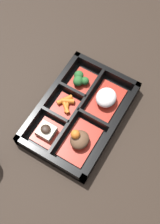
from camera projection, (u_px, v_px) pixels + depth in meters
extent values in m
plane|color=black|center=(80.00, 116.00, 0.83)|extent=(3.00, 3.00, 0.00)
cube|color=black|center=(80.00, 115.00, 0.83)|extent=(0.30, 0.20, 0.01)
cube|color=black|center=(50.00, 96.00, 0.84)|extent=(0.30, 0.01, 0.04)
cube|color=black|center=(112.00, 130.00, 0.80)|extent=(0.30, 0.01, 0.04)
cube|color=black|center=(107.00, 72.00, 0.87)|extent=(0.01, 0.20, 0.04)
cube|color=black|center=(50.00, 159.00, 0.76)|extent=(0.01, 0.20, 0.04)
cube|color=black|center=(78.00, 112.00, 0.82)|extent=(0.28, 0.01, 0.04)
cube|color=black|center=(73.00, 93.00, 0.84)|extent=(0.01, 0.08, 0.04)
cube|color=black|center=(56.00, 117.00, 0.81)|extent=(0.01, 0.08, 0.04)
cube|color=black|center=(93.00, 120.00, 0.81)|extent=(0.01, 0.10, 0.04)
cube|color=maroon|center=(106.00, 101.00, 0.84)|extent=(0.12, 0.07, 0.01)
ellipsoid|color=silver|center=(106.00, 98.00, 0.82)|extent=(0.06, 0.05, 0.04)
cube|color=maroon|center=(80.00, 142.00, 0.79)|extent=(0.12, 0.07, 0.01)
ellipsoid|color=brown|center=(80.00, 140.00, 0.77)|extent=(0.05, 0.05, 0.03)
sphere|color=#D1661E|center=(75.00, 134.00, 0.76)|extent=(0.02, 0.02, 0.02)
cube|color=maroon|center=(82.00, 81.00, 0.86)|extent=(0.07, 0.06, 0.01)
sphere|color=#265B28|center=(78.00, 79.00, 0.85)|extent=(0.02, 0.02, 0.02)
sphere|color=#265B28|center=(79.00, 75.00, 0.85)|extent=(0.03, 0.03, 0.03)
sphere|color=#265B28|center=(85.00, 81.00, 0.85)|extent=(0.02, 0.02, 0.02)
sphere|color=#265B28|center=(78.00, 81.00, 0.85)|extent=(0.03, 0.03, 0.03)
cube|color=maroon|center=(65.00, 106.00, 0.83)|extent=(0.06, 0.06, 0.01)
cylinder|color=#D1661E|center=(64.00, 100.00, 0.83)|extent=(0.04, 0.03, 0.01)
cylinder|color=#D1661E|center=(68.00, 101.00, 0.83)|extent=(0.03, 0.04, 0.01)
cylinder|color=#D1661E|center=(66.00, 107.00, 0.82)|extent=(0.03, 0.04, 0.01)
cylinder|color=#D1661E|center=(66.00, 107.00, 0.82)|extent=(0.04, 0.03, 0.01)
cube|color=maroon|center=(47.00, 133.00, 0.80)|extent=(0.07, 0.06, 0.01)
cube|color=beige|center=(46.00, 131.00, 0.79)|extent=(0.04, 0.04, 0.02)
ellipsoid|color=black|center=(46.00, 129.00, 0.78)|extent=(0.02, 0.03, 0.01)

